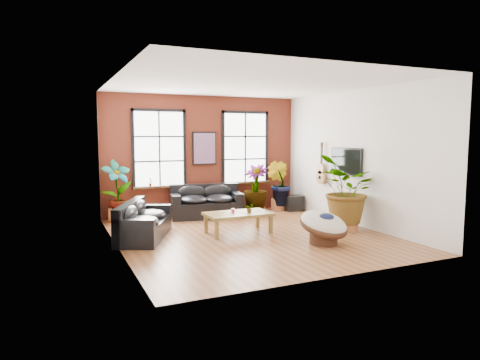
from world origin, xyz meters
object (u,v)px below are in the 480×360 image
object	(u,v)px
coffee_table	(238,215)
papasan_chair	(324,225)
sofa_back	(206,202)
sofa_left	(142,222)

from	to	relation	value
coffee_table	papasan_chair	distance (m)	2.10
sofa_back	coffee_table	size ratio (longest dim) A/B	1.37
papasan_chair	coffee_table	bearing A→B (deg)	113.40
sofa_back	sofa_left	world-z (taller)	sofa_back
coffee_table	papasan_chair	xyz separation A→B (m)	(1.28, -1.66, -0.04)
sofa_left	coffee_table	size ratio (longest dim) A/B	1.45
sofa_back	sofa_left	distance (m)	2.86
sofa_left	papasan_chair	world-z (taller)	sofa_left
papasan_chair	sofa_back	bearing A→B (deg)	93.68
coffee_table	sofa_left	bearing A→B (deg)	167.85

